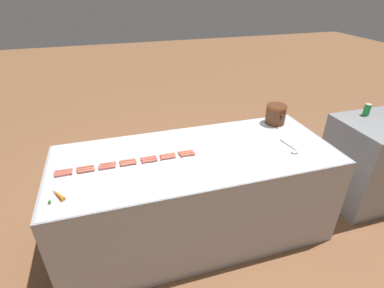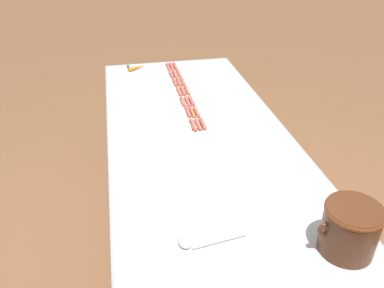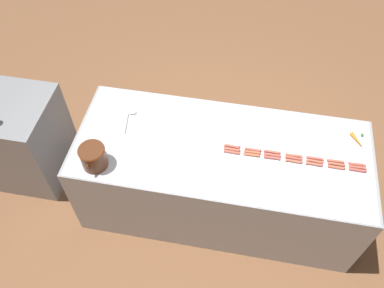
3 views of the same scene
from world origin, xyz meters
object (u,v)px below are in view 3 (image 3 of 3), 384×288
hot_dog_1 (336,167)px  hot_dog_3 (294,161)px  hot_dog_6 (232,152)px  hot_dog_11 (272,155)px  hot_dog_17 (294,156)px  serving_spoon (131,116)px  back_cabinet (15,138)px  hot_dog_0 (358,170)px  hot_dog_15 (335,161)px  hot_dog_10 (294,158)px  hot_dog_18 (272,152)px  hot_dog_7 (358,167)px  hot_dog_9 (315,161)px  bean_pot (93,156)px  hot_dog_8 (336,164)px  hot_dog_19 (253,150)px  hot_dog_14 (357,164)px  hot_dog_4 (272,158)px  hot_dog_20 (232,146)px  hot_dog_5 (252,155)px  carrot (358,140)px  hot_dog_2 (314,164)px  hot_dog_13 (232,149)px  hot_dog_16 (315,158)px  hot_dog_12 (252,152)px

hot_dog_1 → hot_dog_3: size_ratio=1.00×
hot_dog_6 → hot_dog_11: same height
hot_dog_6 → hot_dog_17: size_ratio=1.00×
hot_dog_1 → serving_spoon: 1.76m
back_cabinet → hot_dog_0: 3.13m
hot_dog_15 → hot_dog_3: bearing=100.5°
hot_dog_10 → hot_dog_18: bearing=79.9°
hot_dog_7 → hot_dog_9: size_ratio=1.00×
back_cabinet → serving_spoon: back_cabinet is taller
hot_dog_17 → bean_pot: 1.60m
hot_dog_8 → hot_dog_17: same height
hot_dog_15 → hot_dog_19: (-0.00, 0.66, 0.00)m
hot_dog_14 → hot_dog_17: (-0.00, 0.50, 0.00)m
hot_dog_11 → hot_dog_18: 0.03m
hot_dog_4 → hot_dog_9: same height
hot_dog_14 → hot_dog_20: (0.00, 1.00, 0.00)m
back_cabinet → hot_dog_11: (-0.08, -2.43, 0.44)m
hot_dog_5 → carrot: size_ratio=0.84×
hot_dog_17 → carrot: carrot is taller
hot_dog_0 → hot_dog_2: bearing=90.6°
hot_dog_5 → hot_dog_19: bearing=-6.9°
hot_dog_7 → hot_dog_1: bearing=100.4°
hot_dog_9 → hot_dog_10: (0.00, 0.17, 0.00)m
hot_dog_10 → hot_dog_17: 0.03m
hot_dog_20 → bean_pot: size_ratio=0.53×
hot_dog_7 → hot_dog_18: 0.67m
hot_dog_0 → hot_dog_10: size_ratio=1.00×
hot_dog_13 → hot_dog_17: bearing=-86.7°
hot_dog_13 → hot_dog_9: bearing=-89.8°
hot_dog_7 → hot_dog_20: size_ratio=1.00×
hot_dog_19 → carrot: (0.25, -0.85, 0.00)m
hot_dog_7 → hot_dog_16: 0.33m
hot_dog_9 → serving_spoon: 1.59m
hot_dog_4 → carrot: bearing=-66.3°
hot_dog_0 → hot_dog_18: 0.67m
hot_dog_2 → bean_pot: (-0.31, 1.71, 0.10)m
hot_dog_19 → hot_dog_6: bearing=108.5°
hot_dog_0 → hot_dog_10: same height
hot_dog_10 → hot_dog_18: 0.18m
hot_dog_4 → hot_dog_13: 0.33m
hot_dog_12 → hot_dog_16: 0.50m
hot_dog_17 → carrot: bearing=-64.2°
hot_dog_3 → hot_dog_15: same height
hot_dog_13 → hot_dog_3: bearing=-93.2°
hot_dog_11 → carrot: bearing=-68.1°
carrot → hot_dog_17: bearing=115.8°
hot_dog_2 → serving_spoon: hot_dog_2 is taller
back_cabinet → hot_dog_4: 2.47m
hot_dog_15 → hot_dog_8: bearing=-165.5°
hot_dog_5 → back_cabinet: bearing=87.3°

